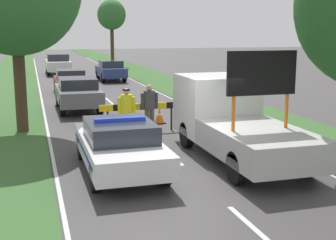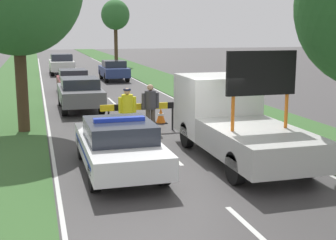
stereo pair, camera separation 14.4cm
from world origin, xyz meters
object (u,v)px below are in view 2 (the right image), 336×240
at_px(police_officer, 127,108).
at_px(queued_car_wagon_maroon, 73,81).
at_px(pedestrian_civilian, 150,105).
at_px(queued_car_hatch_blue, 114,70).
at_px(work_truck, 232,119).
at_px(traffic_cone_near_police, 161,116).
at_px(roadside_tree_near_left, 115,15).
at_px(traffic_cone_centre_front, 115,127).
at_px(queued_car_van_white, 62,64).
at_px(police_car, 119,144).
at_px(road_barrier, 141,108).
at_px(queued_car_suv_grey, 80,93).

bearing_deg(police_officer, queued_car_wagon_maroon, -56.27).
relative_size(pedestrian_civilian, queued_car_wagon_maroon, 0.44).
bearing_deg(queued_car_hatch_blue, pedestrian_civilian, 84.88).
xyz_separation_m(work_truck, traffic_cone_near_police, (-0.79, 5.28, -0.80)).
bearing_deg(queued_car_hatch_blue, roadside_tree_near_left, -100.25).
distance_m(work_truck, queued_car_hatch_blue, 21.70).
relative_size(traffic_cone_near_police, traffic_cone_centre_front, 0.97).
distance_m(queued_car_wagon_maroon, queued_car_van_white, 12.49).
height_order(police_car, pedestrian_civilian, pedestrian_civilian).
distance_m(police_car, traffic_cone_near_police, 6.54).
xyz_separation_m(queued_car_hatch_blue, roadside_tree_near_left, (2.50, 13.85, 4.34)).
bearing_deg(queued_car_van_white, traffic_cone_near_police, 96.63).
relative_size(pedestrian_civilian, traffic_cone_near_police, 2.86).
distance_m(police_car, traffic_cone_centre_front, 4.15).
bearing_deg(road_barrier, queued_car_suv_grey, 114.66).
xyz_separation_m(police_officer, queued_car_van_white, (-0.86, 24.76, -0.14)).
xyz_separation_m(traffic_cone_near_police, roadside_tree_near_left, (3.30, 30.27, 4.81)).
distance_m(work_truck, road_barrier, 4.39).
bearing_deg(road_barrier, queued_car_wagon_maroon, 104.79).
bearing_deg(pedestrian_civilian, queued_car_hatch_blue, 86.94).
xyz_separation_m(road_barrier, queued_car_suv_grey, (-1.71, 5.39, -0.05)).
xyz_separation_m(pedestrian_civilian, queued_car_wagon_maroon, (-1.83, 11.75, -0.31)).
xyz_separation_m(police_car, pedestrian_civilian, (1.90, 4.29, 0.32)).
height_order(traffic_cone_centre_front, queued_car_suv_grey, queued_car_suv_grey).
bearing_deg(police_car, police_officer, 75.64).
height_order(queued_car_hatch_blue, roadside_tree_near_left, roadside_tree_near_left).
height_order(road_barrier, queued_car_van_white, queued_car_van_white).
distance_m(queued_car_hatch_blue, roadside_tree_near_left, 14.73).
height_order(road_barrier, queued_car_suv_grey, queued_car_suv_grey).
bearing_deg(queued_car_hatch_blue, queued_car_wagon_maroon, 61.37).
height_order(police_car, road_barrier, police_car).
relative_size(police_car, queued_car_van_white, 1.04).
height_order(police_officer, pedestrian_civilian, pedestrian_civilian).
distance_m(traffic_cone_near_police, queued_car_van_white, 22.76).
distance_m(police_car, queued_car_hatch_blue, 22.63).
bearing_deg(traffic_cone_near_police, queued_car_wagon_maroon, 104.70).
xyz_separation_m(traffic_cone_centre_front, queued_car_hatch_blue, (2.97, 18.26, 0.46)).
bearing_deg(police_car, queued_car_wagon_maroon, 89.63).
height_order(pedestrian_civilian, traffic_cone_centre_front, pedestrian_civilian).
height_order(police_car, traffic_cone_near_police, police_car).
distance_m(police_officer, queued_car_suv_grey, 6.32).
height_order(police_officer, traffic_cone_near_police, police_officer).
distance_m(police_officer, traffic_cone_centre_front, 0.88).
bearing_deg(queued_car_suv_grey, police_car, 90.50).
bearing_deg(work_truck, queued_car_van_white, -79.11).
relative_size(work_truck, queued_car_suv_grey, 1.37).
relative_size(queued_car_wagon_maroon, roadside_tree_near_left, 0.61).
bearing_deg(pedestrian_civilian, roadside_tree_near_left, 84.70).
bearing_deg(queued_car_wagon_maroon, pedestrian_civilian, 98.84).
relative_size(road_barrier, roadside_tree_near_left, 0.45).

